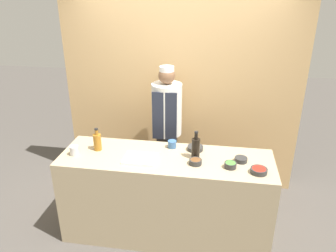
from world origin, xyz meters
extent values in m
plane|color=#4C4742|center=(0.00, 0.00, 0.00)|extent=(14.00, 14.00, 0.00)
cube|color=tan|center=(0.00, 1.15, 1.20)|extent=(2.96, 0.18, 2.40)
cube|color=tan|center=(0.00, 0.00, 0.47)|extent=(2.12, 0.67, 0.94)
cylinder|color=#2D2D2D|center=(0.30, -0.09, 0.96)|extent=(0.12, 0.12, 0.05)
cylinder|color=brown|center=(0.30, -0.09, 0.98)|extent=(0.10, 0.10, 0.01)
cylinder|color=#2D2D2D|center=(0.73, 0.03, 0.96)|extent=(0.12, 0.12, 0.04)
cylinder|color=silver|center=(0.73, 0.03, 0.97)|extent=(0.10, 0.10, 0.01)
cylinder|color=#2D2D2D|center=(0.88, -0.16, 0.96)|extent=(0.15, 0.15, 0.05)
cylinder|color=red|center=(0.88, -0.16, 0.98)|extent=(0.12, 0.12, 0.01)
cylinder|color=#2D2D2D|center=(0.63, -0.10, 0.96)|extent=(0.11, 0.11, 0.05)
cylinder|color=green|center=(0.63, -0.10, 0.98)|extent=(0.09, 0.09, 0.02)
cylinder|color=#2D2D2D|center=(0.27, 0.20, 0.96)|extent=(0.16, 0.16, 0.04)
cylinder|color=yellow|center=(0.27, 0.20, 0.97)|extent=(0.13, 0.13, 0.01)
cube|color=white|center=(-0.24, -0.08, 0.95)|extent=(0.32, 0.24, 0.02)
cylinder|color=#9E661E|center=(-0.72, 0.05, 1.02)|extent=(0.08, 0.08, 0.17)
cylinder|color=#9E661E|center=(-0.72, 0.05, 1.14)|extent=(0.03, 0.03, 0.05)
cylinder|color=black|center=(-0.72, 0.05, 1.17)|extent=(0.04, 0.04, 0.01)
cylinder|color=black|center=(0.29, 0.03, 1.04)|extent=(0.08, 0.08, 0.21)
cylinder|color=black|center=(0.29, 0.03, 1.17)|extent=(0.03, 0.03, 0.06)
cylinder|color=black|center=(0.29, 0.03, 1.22)|extent=(0.04, 0.04, 0.02)
cylinder|color=#B7B7BC|center=(-0.91, -0.10, 0.98)|extent=(0.09, 0.09, 0.10)
cylinder|color=#386093|center=(0.03, 0.22, 0.97)|extent=(0.09, 0.09, 0.08)
cylinder|color=#28282D|center=(-0.11, 0.75, 0.42)|extent=(0.25, 0.25, 0.85)
cylinder|color=silver|center=(-0.11, 0.75, 1.16)|extent=(0.35, 0.35, 0.62)
cube|color=#232838|center=(-0.11, 0.58, 1.13)|extent=(0.28, 0.02, 0.57)
sphere|color=brown|center=(-0.11, 0.75, 1.56)|extent=(0.19, 0.19, 0.19)
cylinder|color=white|center=(-0.11, 0.75, 1.64)|extent=(0.16, 0.16, 0.07)
camera|label=1|loc=(0.47, -2.81, 2.52)|focal=35.00mm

